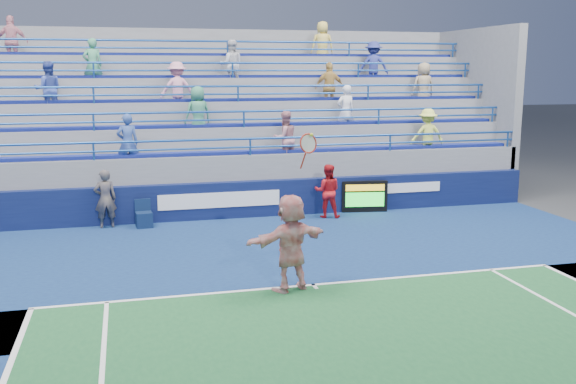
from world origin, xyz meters
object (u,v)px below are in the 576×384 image
object	(u,v)px
judge_chair	(144,219)
line_judge	(105,199)
ball_girl	(327,191)
serve_speed_board	(364,197)
tennis_player	(291,243)

from	to	relation	value
judge_chair	line_judge	size ratio (longest dim) A/B	0.47
ball_girl	serve_speed_board	bearing A→B (deg)	-143.95
judge_chair	tennis_player	distance (m)	6.70
tennis_player	serve_speed_board	bearing A→B (deg)	57.88
judge_chair	tennis_player	xyz separation A→B (m)	(2.69, -6.09, 0.74)
serve_speed_board	judge_chair	bearing A→B (deg)	-177.28
tennis_player	ball_girl	world-z (taller)	tennis_player
tennis_player	ball_girl	xyz separation A→B (m)	(2.69, 6.00, -0.19)
serve_speed_board	judge_chair	xyz separation A→B (m)	(-6.72, -0.32, -0.24)
serve_speed_board	ball_girl	bearing A→B (deg)	-162.92
judge_chair	tennis_player	size ratio (longest dim) A/B	0.25
ball_girl	judge_chair	bearing A→B (deg)	17.99
line_judge	tennis_player	bearing A→B (deg)	112.69
judge_chair	ball_girl	size ratio (longest dim) A/B	0.49
line_judge	ball_girl	xyz separation A→B (m)	(6.40, -0.28, -0.02)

